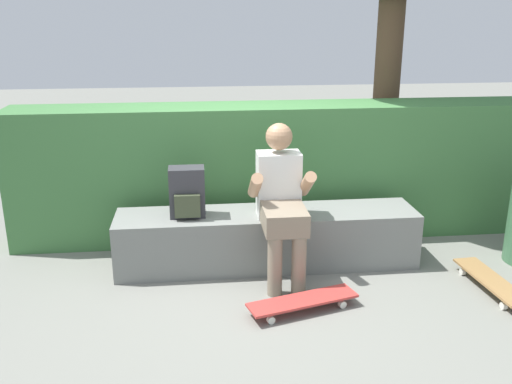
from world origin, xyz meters
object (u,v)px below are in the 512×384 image
at_px(skateboard_near_person, 303,301).
at_px(bench_main, 267,238).
at_px(skateboard_beside_bench, 492,281).
at_px(person_skater, 281,198).
at_px(backpack_on_bench, 187,193).

bearing_deg(skateboard_near_person, bench_main, 100.80).
height_order(bench_main, skateboard_near_person, bench_main).
bearing_deg(skateboard_beside_bench, bench_main, 158.14).
xyz_separation_m(person_skater, backpack_on_bench, (-0.72, 0.21, -0.00)).
height_order(bench_main, person_skater, person_skater).
xyz_separation_m(skateboard_near_person, skateboard_beside_bench, (1.48, 0.14, 0.00)).
relative_size(bench_main, person_skater, 2.04).
relative_size(skateboard_near_person, backpack_on_bench, 2.06).
bearing_deg(skateboard_near_person, backpack_on_bench, 135.31).
distance_m(bench_main, skateboard_near_person, 0.83).
height_order(skateboard_near_person, skateboard_beside_bench, same).
distance_m(skateboard_near_person, backpack_on_bench, 1.26).
xyz_separation_m(bench_main, backpack_on_bench, (-0.64, -0.01, 0.42)).
distance_m(bench_main, skateboard_beside_bench, 1.77).
relative_size(person_skater, skateboard_near_person, 1.47).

